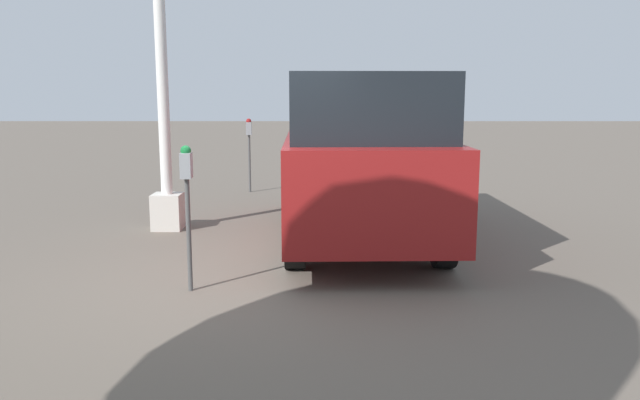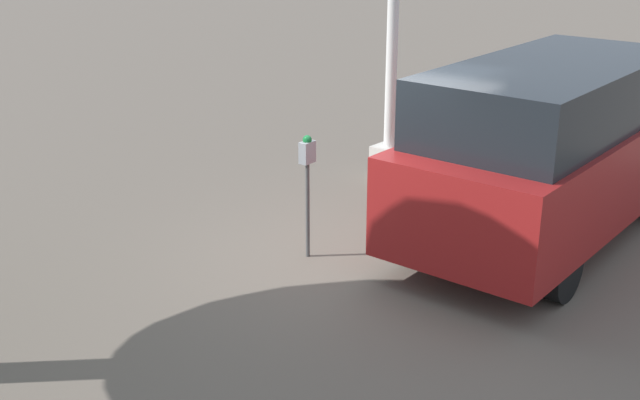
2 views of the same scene
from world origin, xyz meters
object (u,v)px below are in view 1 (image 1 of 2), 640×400
at_px(parking_meter_far, 249,138).
at_px(parked_van, 359,153).
at_px(parking_meter_near, 187,185).
at_px(lamp_post, 163,105).

xyz_separation_m(parking_meter_far, parked_van, (-4.24, -2.04, 0.09)).
distance_m(parking_meter_near, parked_van, 3.12).
bearing_deg(parking_meter_near, parking_meter_far, -3.00).
distance_m(parking_meter_near, parking_meter_far, 6.69).
bearing_deg(parking_meter_far, parking_meter_near, 177.00).
xyz_separation_m(parking_meter_near, lamp_post, (3.04, 0.97, 0.75)).
height_order(parking_meter_near, lamp_post, lamp_post).
height_order(parking_meter_near, parking_meter_far, parking_meter_far).
distance_m(parking_meter_far, lamp_post, 3.82).
bearing_deg(parking_meter_far, lamp_post, 162.87).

